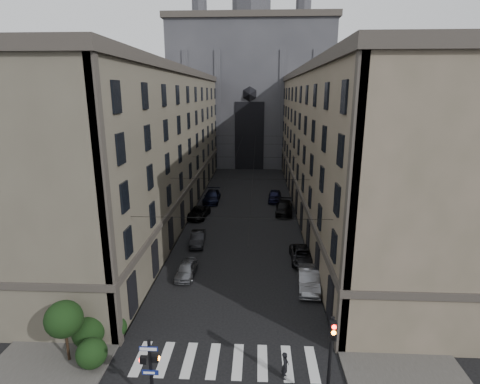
# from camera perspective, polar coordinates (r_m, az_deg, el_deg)

# --- Properties ---
(sidewalk_left) EXTENTS (7.00, 80.00, 0.15)m
(sidewalk_left) POSITION_cam_1_polar(r_m,az_deg,el_deg) (54.16, -10.51, -2.25)
(sidewalk_left) COLOR #383533
(sidewalk_left) RESTS_ON ground
(sidewalk_right) EXTENTS (7.00, 80.00, 0.15)m
(sidewalk_right) POSITION_cam_1_polar(r_m,az_deg,el_deg) (53.45, 12.00, -2.56)
(sidewalk_right) COLOR #383533
(sidewalk_right) RESTS_ON ground
(zebra_crossing) EXTENTS (11.00, 3.20, 0.01)m
(zebra_crossing) POSITION_cam_1_polar(r_m,az_deg,el_deg) (25.07, -2.21, -24.33)
(zebra_crossing) COLOR beige
(zebra_crossing) RESTS_ON ground
(building_left) EXTENTS (13.60, 60.60, 18.85)m
(building_left) POSITION_cam_1_polar(r_m,az_deg,el_deg) (52.99, -14.11, 7.44)
(building_left) COLOR #4F493C
(building_left) RESTS_ON ground
(building_right) EXTENTS (13.60, 60.60, 18.85)m
(building_right) POSITION_cam_1_polar(r_m,az_deg,el_deg) (52.06, 15.77, 7.20)
(building_right) COLOR brown
(building_right) RESTS_ON ground
(gothic_tower) EXTENTS (35.00, 23.00, 58.00)m
(gothic_tower) POSITION_cam_1_polar(r_m,az_deg,el_deg) (89.32, 1.67, 16.20)
(gothic_tower) COLOR #2D2D33
(gothic_tower) RESTS_ON ground
(pedestrian_signal_left) EXTENTS (1.02, 0.38, 4.00)m
(pedestrian_signal_left) POSITION_cam_1_polar(r_m,az_deg,el_deg) (21.51, -13.49, -24.59)
(pedestrian_signal_left) COLOR black
(pedestrian_signal_left) RESTS_ON ground
(traffic_light_right) EXTENTS (0.34, 0.50, 5.20)m
(traffic_light_right) POSITION_cam_1_polar(r_m,az_deg,el_deg) (20.90, 13.68, -22.57)
(traffic_light_right) COLOR black
(traffic_light_right) RESTS_ON ground
(shrub_cluster) EXTENTS (3.90, 4.40, 3.90)m
(shrub_cluster) POSITION_cam_1_polar(r_m,az_deg,el_deg) (26.13, -22.84, -18.95)
(shrub_cluster) COLOR black
(shrub_cluster) RESTS_ON sidewalk_left
(tram_wires) EXTENTS (14.00, 60.00, 0.43)m
(tram_wires) POSITION_cam_1_polar(r_m,az_deg,el_deg) (50.72, 0.68, 5.17)
(tram_wires) COLOR black
(tram_wires) RESTS_ON ground
(car_left_near) EXTENTS (1.69, 3.98, 1.34)m
(car_left_near) POSITION_cam_1_polar(r_m,az_deg,el_deg) (34.23, -8.18, -11.57)
(car_left_near) COLOR slate
(car_left_near) RESTS_ON ground
(car_left_midnear) EXTENTS (1.74, 4.23, 1.36)m
(car_left_midnear) POSITION_cam_1_polar(r_m,az_deg,el_deg) (40.71, -6.46, -7.05)
(car_left_midnear) COLOR black
(car_left_midnear) RESTS_ON ground
(car_left_midfar) EXTENTS (2.86, 5.14, 1.36)m
(car_left_midfar) POSITION_cam_1_polar(r_m,az_deg,el_deg) (49.14, -6.36, -3.14)
(car_left_midfar) COLOR black
(car_left_midfar) RESTS_ON ground
(car_left_far) EXTENTS (2.29, 5.59, 1.62)m
(car_left_far) POSITION_cam_1_polar(r_m,az_deg,el_deg) (55.93, -4.31, -0.70)
(car_left_far) COLOR black
(car_left_far) RESTS_ON ground
(car_right_near) EXTENTS (2.05, 4.96, 1.60)m
(car_right_near) POSITION_cam_1_polar(r_m,az_deg,el_deg) (32.49, 10.44, -12.96)
(car_right_near) COLOR slate
(car_right_near) RESTS_ON ground
(car_right_midnear) EXTENTS (2.21, 4.74, 1.31)m
(car_right_midnear) POSITION_cam_1_polar(r_m,az_deg,el_deg) (37.08, 9.44, -9.49)
(car_right_midnear) COLOR black
(car_right_midnear) RESTS_ON ground
(car_right_midfar) EXTENTS (2.68, 5.65, 1.59)m
(car_right_midfar) POSITION_cam_1_polar(r_m,az_deg,el_deg) (50.79, 6.75, -2.41)
(car_right_midfar) COLOR black
(car_right_midfar) RESTS_ON ground
(car_right_far) EXTENTS (2.26, 4.92, 1.64)m
(car_right_far) POSITION_cam_1_polar(r_m,az_deg,el_deg) (56.32, 5.33, -0.61)
(car_right_far) COLOR black
(car_right_far) RESTS_ON ground
(pedestrian) EXTENTS (0.50, 0.67, 1.67)m
(pedestrian) POSITION_cam_1_polar(r_m,az_deg,el_deg) (23.61, 6.89, -24.75)
(pedestrian) COLOR black
(pedestrian) RESTS_ON ground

